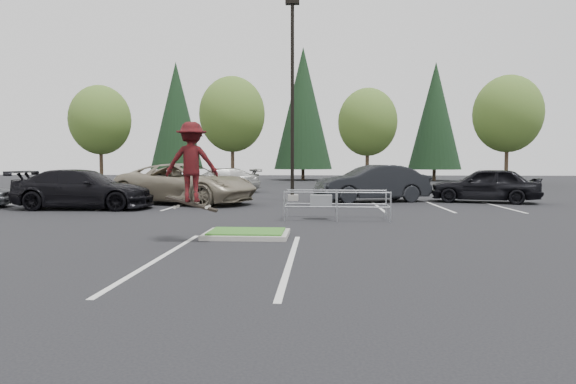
# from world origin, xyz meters

# --- Properties ---
(ground) EXTENTS (120.00, 120.00, 0.00)m
(ground) POSITION_xyz_m (0.00, 0.00, 0.00)
(ground) COLOR black
(ground) RESTS_ON ground
(grass_median) EXTENTS (2.20, 1.60, 0.16)m
(grass_median) POSITION_xyz_m (0.00, 0.00, 0.08)
(grass_median) COLOR gray
(grass_median) RESTS_ON ground
(stall_lines) EXTENTS (22.62, 17.60, 0.01)m
(stall_lines) POSITION_xyz_m (-1.35, 6.02, 0.00)
(stall_lines) COLOR silver
(stall_lines) RESTS_ON ground
(light_pole) EXTENTS (0.70, 0.60, 10.12)m
(light_pole) POSITION_xyz_m (0.50, 12.00, 4.56)
(light_pole) COLOR gray
(light_pole) RESTS_ON ground
(decid_a) EXTENTS (5.44, 5.44, 8.91)m
(decid_a) POSITION_xyz_m (-18.01, 30.03, 5.58)
(decid_a) COLOR #38281C
(decid_a) RESTS_ON ground
(decid_b) EXTENTS (5.89, 5.89, 9.64)m
(decid_b) POSITION_xyz_m (-6.01, 30.53, 6.04)
(decid_b) COLOR #38281C
(decid_b) RESTS_ON ground
(decid_c) EXTENTS (5.12, 5.12, 8.38)m
(decid_c) POSITION_xyz_m (5.99, 29.83, 5.25)
(decid_c) COLOR #38281C
(decid_c) RESTS_ON ground
(decid_d) EXTENTS (5.76, 5.76, 9.43)m
(decid_d) POSITION_xyz_m (17.99, 30.33, 5.91)
(decid_d) COLOR #38281C
(decid_d) RESTS_ON ground
(conif_a) EXTENTS (5.72, 5.72, 13.00)m
(conif_a) POSITION_xyz_m (-14.00, 40.00, 7.10)
(conif_a) COLOR #38281C
(conif_a) RESTS_ON ground
(conif_b) EXTENTS (6.38, 6.38, 14.50)m
(conif_b) POSITION_xyz_m (0.00, 40.50, 7.85)
(conif_b) COLOR #38281C
(conif_b) RESTS_ON ground
(conif_c) EXTENTS (5.50, 5.50, 12.50)m
(conif_c) POSITION_xyz_m (14.00, 39.50, 6.85)
(conif_c) COLOR #38281C
(conif_c) RESTS_ON ground
(cart_corral) EXTENTS (3.58, 1.32, 1.01)m
(cart_corral) POSITION_xyz_m (2.10, 4.00, 0.64)
(cart_corral) COLOR #979AA0
(cart_corral) RESTS_ON ground
(skateboarder) EXTENTS (1.35, 0.89, 2.20)m
(skateboarder) POSITION_xyz_m (-1.20, -1.00, 1.96)
(skateboarder) COLOR black
(skateboarder) RESTS_ON ground
(car_l_tan) EXTENTS (7.56, 5.45, 1.91)m
(car_l_tan) POSITION_xyz_m (-4.50, 9.89, 0.96)
(car_l_tan) COLOR gray
(car_l_tan) RESTS_ON ground
(car_l_black) EXTENTS (5.80, 2.47, 1.67)m
(car_l_black) POSITION_xyz_m (-8.00, 7.00, 0.83)
(car_l_black) COLOR black
(car_l_black) RESTS_ON ground
(car_r_charc) EXTENTS (5.89, 3.58, 1.83)m
(car_r_charc) POSITION_xyz_m (4.50, 11.50, 0.92)
(car_r_charc) COLOR black
(car_r_charc) RESTS_ON ground
(car_r_black) EXTENTS (5.41, 3.35, 1.72)m
(car_r_black) POSITION_xyz_m (10.00, 11.50, 0.86)
(car_r_black) COLOR black
(car_r_black) RESTS_ON ground
(car_far_silver) EXTENTS (5.90, 4.22, 1.59)m
(car_far_silver) POSITION_xyz_m (-4.57, 18.00, 0.79)
(car_far_silver) COLOR #A1A19C
(car_far_silver) RESTS_ON ground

